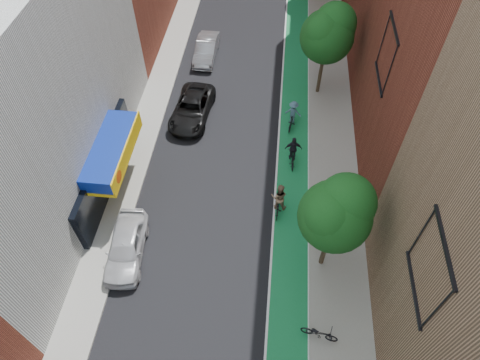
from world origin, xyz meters
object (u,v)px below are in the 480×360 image
(parked_car_white, at_px, (126,246))
(parked_car_black, at_px, (192,109))
(cyclist_lane_near, at_px, (279,201))
(cyclist_lane_mid, at_px, (293,154))
(parked_car_silver, at_px, (206,49))
(cyclist_lane_far, at_px, (293,116))

(parked_car_white, distance_m, parked_car_black, 11.11)
(cyclist_lane_near, distance_m, cyclist_lane_mid, 3.86)
(parked_car_silver, bearing_deg, parked_car_black, -88.43)
(parked_car_black, xyz_separation_m, cyclist_lane_near, (6.23, -7.39, 0.27))
(cyclist_lane_near, bearing_deg, parked_car_white, 29.35)
(cyclist_lane_near, bearing_deg, cyclist_lane_far, -90.41)
(parked_car_black, relative_size, cyclist_lane_near, 2.32)
(parked_car_silver, relative_size, cyclist_lane_near, 1.97)
(cyclist_lane_mid, distance_m, cyclist_lane_far, 3.37)
(parked_car_black, relative_size, cyclist_lane_mid, 2.44)
(parked_car_white, height_order, cyclist_lane_near, cyclist_lane_near)
(parked_car_black, xyz_separation_m, cyclist_lane_far, (6.85, -0.23, 0.17))
(cyclist_lane_near, bearing_deg, parked_car_silver, -61.84)
(parked_car_silver, distance_m, cyclist_lane_near, 15.70)
(parked_car_black, height_order, cyclist_lane_far, cyclist_lane_far)
(parked_car_white, distance_m, cyclist_lane_near, 8.60)
(cyclist_lane_near, relative_size, cyclist_lane_mid, 1.05)
(parked_car_white, distance_m, parked_car_silver, 18.05)
(cyclist_lane_mid, bearing_deg, parked_car_silver, -60.38)
(parked_car_silver, xyz_separation_m, cyclist_lane_near, (6.29, -14.38, 0.26))
(parked_car_black, distance_m, cyclist_lane_mid, 7.82)
(parked_car_silver, height_order, cyclist_lane_far, cyclist_lane_far)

